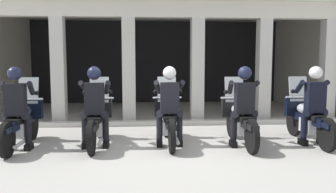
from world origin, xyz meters
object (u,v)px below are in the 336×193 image
object	(u,v)px
police_officer_left	(95,100)
police_officer_far_right	(314,99)
motorcycle_left	(97,120)
police_officer_far_left	(16,101)
police_officer_right	(244,99)
motorcycle_right	(239,119)
motorcycle_far_right	(307,118)
police_officer_center	(169,99)
motorcycle_center	(168,119)
motorcycle_far_left	(22,121)

from	to	relation	value
police_officer_left	police_officer_far_right	xyz separation A→B (m)	(4.34, -0.10, 0.00)
motorcycle_left	police_officer_far_right	size ratio (longest dim) A/B	1.29
police_officer_far_left	police_officer_right	world-z (taller)	same
motorcycle_right	motorcycle_far_right	size ratio (longest dim) A/B	1.00
motorcycle_right	motorcycle_far_right	bearing A→B (deg)	16.18
police_officer_far_left	police_officer_far_right	world-z (taller)	same
police_officer_far_right	motorcycle_far_right	bearing A→B (deg)	98.42
police_officer_center	police_officer_right	xyz separation A→B (m)	(1.45, -0.16, 0.00)
motorcycle_left	police_officer_right	distance (m)	2.96
motorcycle_far_right	motorcycle_center	bearing A→B (deg)	-173.58
motorcycle_left	motorcycle_center	xyz separation A→B (m)	(1.45, 0.02, 0.00)
motorcycle_far_left	police_officer_left	bearing A→B (deg)	0.23
motorcycle_left	police_officer_right	size ratio (longest dim) A/B	1.29
motorcycle_left	police_officer_far_right	bearing A→B (deg)	13.08
police_officer_center	motorcycle_center	bearing A→B (deg)	106.35
police_officer_center	motorcycle_right	distance (m)	1.52
motorcycle_center	motorcycle_far_left	bearing A→B (deg)	-161.58
police_officer_far_left	police_officer_far_right	size ratio (longest dim) A/B	1.00
motorcycle_far_left	police_officer_far_right	size ratio (longest dim) A/B	1.29
police_officer_far_left	police_officer_left	distance (m)	1.45
police_officer_right	police_officer_far_right	bearing A→B (deg)	16.18
police_officer_left	motorcycle_far_right	distance (m)	4.37
motorcycle_center	police_officer_center	distance (m)	0.52
police_officer_right	motorcycle_far_left	bearing A→B (deg)	-170.32
police_officer_far_left	police_officer_center	world-z (taller)	same
motorcycle_far_left	police_officer_left	distance (m)	1.53
motorcycle_left	motorcycle_center	bearing A→B (deg)	18.81
motorcycle_far_right	motorcycle_left	bearing A→B (deg)	-172.58
motorcycle_center	police_officer_center	size ratio (longest dim) A/B	1.29
police_officer_left	motorcycle_center	xyz separation A→B (m)	(1.45, 0.30, -0.44)
police_officer_left	police_officer_far_left	bearing A→B (deg)	-159.04
police_officer_far_left	police_officer_far_right	bearing A→B (deg)	8.29
police_officer_far_left	police_officer_left	world-z (taller)	same
police_officer_left	police_officer_far_right	size ratio (longest dim) A/B	1.00
motorcycle_far_right	police_officer_far_right	bearing A→B (deg)	-81.58
police_officer_far_left	motorcycle_left	xyz separation A→B (m)	(1.45, 0.36, -0.44)
police_officer_far_left	police_officer_left	xyz separation A→B (m)	(1.45, 0.07, 0.00)
motorcycle_left	police_officer_center	world-z (taller)	police_officer_center
police_officer_left	police_officer_far_right	distance (m)	4.34
motorcycle_center	police_officer_right	world-z (taller)	police_officer_right
motorcycle_left	police_officer_far_left	bearing A→B (deg)	-148.10
police_officer_far_left	motorcycle_far_left	bearing A→B (deg)	98.26
police_officer_far_left	motorcycle_left	size ratio (longest dim) A/B	0.78
police_officer_right	police_officer_far_right	size ratio (longest dim) A/B	1.00
motorcycle_far_right	police_officer_far_right	world-z (taller)	police_officer_far_right
police_officer_far_left	motorcycle_right	size ratio (longest dim) A/B	0.78
police_officer_far_left	police_officer_center	size ratio (longest dim) A/B	1.00
police_officer_far_right	motorcycle_center	bearing A→B (deg)	-179.15
motorcycle_left	motorcycle_far_right	bearing A→B (deg)	16.81
motorcycle_far_left	motorcycle_left	xyz separation A→B (m)	(1.45, 0.07, 0.00)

